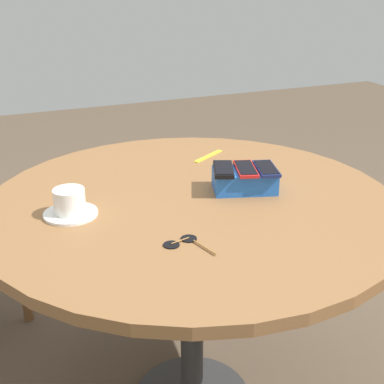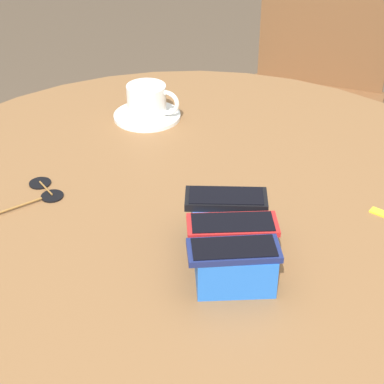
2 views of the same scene
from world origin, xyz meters
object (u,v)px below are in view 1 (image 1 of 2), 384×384
object	(u,v)px
phone_box	(244,180)
phone_navy	(266,169)
round_table	(192,226)
phone_red	(245,168)
coffee_cup	(70,200)
sunglasses	(183,242)
saucer	(71,214)
lanyard_strap	(208,156)
phone_black	(223,169)

from	to	relation	value
phone_box	phone_navy	xyz separation A→B (m)	(-0.06, 0.02, 0.04)
round_table	phone_red	xyz separation A→B (m)	(-0.16, -0.00, 0.15)
phone_navy	coffee_cup	bearing A→B (deg)	-4.90
phone_navy	sunglasses	distance (m)	0.40
saucer	sunglasses	xyz separation A→B (m)	(-0.21, 0.25, -0.00)
round_table	phone_navy	xyz separation A→B (m)	(-0.22, 0.02, 0.15)
lanyard_strap	sunglasses	size ratio (longest dim) A/B	1.27
saucer	sunglasses	bearing A→B (deg)	130.08
phone_black	lanyard_strap	distance (m)	0.31
phone_red	saucer	distance (m)	0.49
phone_box	coffee_cup	size ratio (longest dim) A/B	2.01
phone_navy	saucer	size ratio (longest dim) A/B	0.97
round_table	coffee_cup	distance (m)	0.35
round_table	phone_black	size ratio (longest dim) A/B	8.49
round_table	sunglasses	world-z (taller)	sunglasses
round_table	phone_red	bearing A→B (deg)	-178.48
coffee_cup	sunglasses	distance (m)	0.33
round_table	coffee_cup	bearing A→B (deg)	-4.37
phone_red	phone_black	xyz separation A→B (m)	(0.06, -0.01, 0.00)
phone_box	phone_red	distance (m)	0.03
phone_box	round_table	bearing A→B (deg)	0.34
phone_red	sunglasses	distance (m)	0.37
phone_navy	phone_black	size ratio (longest dim) A/B	1.01
phone_black	coffee_cup	xyz separation A→B (m)	(0.43, -0.01, -0.03)
phone_black	lanyard_strap	size ratio (longest dim) A/B	0.91
phone_black	coffee_cup	distance (m)	0.43
phone_navy	saucer	bearing A→B (deg)	-4.68
phone_box	phone_black	distance (m)	0.07
phone_red	phone_navy	bearing A→B (deg)	154.35
phone_black	saucer	size ratio (longest dim) A/B	0.96
round_table	phone_navy	distance (m)	0.26
coffee_cup	lanyard_strap	size ratio (longest dim) A/B	0.68
sunglasses	phone_black	bearing A→B (deg)	-131.83
round_table	coffee_cup	world-z (taller)	coffee_cup
phone_black	lanyard_strap	bearing A→B (deg)	-106.30
phone_black	sunglasses	world-z (taller)	phone_black
coffee_cup	lanyard_strap	world-z (taller)	coffee_cup
round_table	phone_black	world-z (taller)	phone_black
round_table	phone_red	world-z (taller)	phone_red
coffee_cup	lanyard_strap	distance (m)	0.58
saucer	lanyard_strap	xyz separation A→B (m)	(-0.51, -0.28, -0.00)
round_table	saucer	distance (m)	0.34
phone_navy	sunglasses	xyz separation A→B (m)	(0.33, 0.21, -0.06)
phone_navy	sunglasses	size ratio (longest dim) A/B	1.17
phone_navy	lanyard_strap	xyz separation A→B (m)	(0.03, -0.32, -0.06)
phone_box	phone_navy	bearing A→B (deg)	158.07
phone_box	saucer	distance (m)	0.49
round_table	sunglasses	size ratio (longest dim) A/B	9.86
phone_red	lanyard_strap	world-z (taller)	phone_red
round_table	lanyard_strap	world-z (taller)	lanyard_strap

